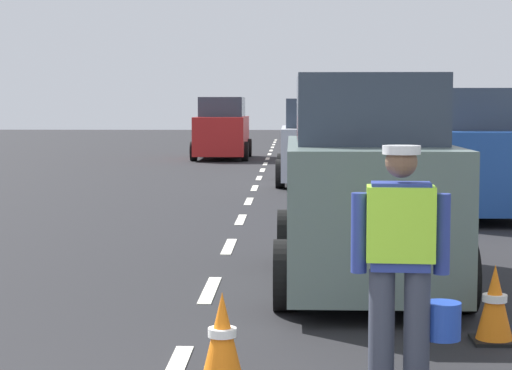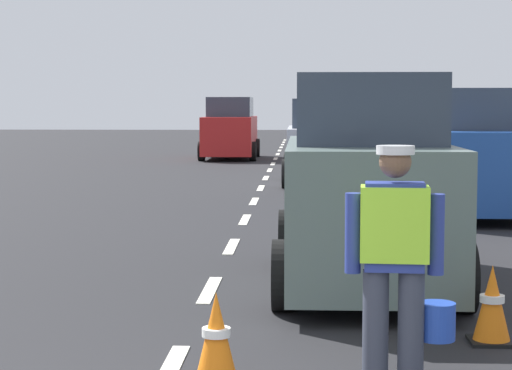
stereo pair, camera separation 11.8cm
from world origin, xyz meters
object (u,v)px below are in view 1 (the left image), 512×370
object	(u,v)px
traffic_cone_near	(222,339)
car_outgoing_ahead	(364,190)
road_worker	(404,254)
traffic_cone_far	(495,304)
car_outgoing_far	(319,144)
car_parked_far	(469,157)
car_oncoming_third	(222,130)

from	to	relation	value
traffic_cone_near	car_outgoing_ahead	xyz separation A→B (m)	(1.25, 3.60, 0.72)
road_worker	traffic_cone_near	world-z (taller)	road_worker
traffic_cone_near	traffic_cone_far	world-z (taller)	traffic_cone_near
car_outgoing_far	road_worker	bearing A→B (deg)	-89.70
traffic_cone_near	car_outgoing_far	size ratio (longest dim) A/B	0.16
traffic_cone_far	car_outgoing_ahead	distance (m)	2.61
traffic_cone_far	car_outgoing_far	xyz separation A→B (m)	(-0.99, 15.41, 0.66)
road_worker	traffic_cone_near	size ratio (longest dim) A/B	2.54
car_outgoing_far	car_parked_far	world-z (taller)	car_parked_far
car_outgoing_far	car_oncoming_third	bearing A→B (deg)	106.68
car_outgoing_far	car_parked_far	size ratio (longest dim) A/B	1.06
car_parked_far	road_worker	bearing A→B (deg)	-103.16
car_outgoing_ahead	car_outgoing_far	bearing A→B (deg)	90.43
traffic_cone_far	car_parked_far	xyz separation A→B (m)	(1.46, 8.87, 0.71)
car_outgoing_ahead	car_oncoming_third	bearing A→B (deg)	97.88
road_worker	traffic_cone_far	world-z (taller)	road_worker
car_outgoing_ahead	traffic_cone_near	bearing A→B (deg)	-109.22
car_outgoing_far	car_oncoming_third	size ratio (longest dim) A/B	0.97
traffic_cone_near	traffic_cone_far	distance (m)	2.48
traffic_cone_near	car_parked_far	distance (m)	10.77
road_worker	car_oncoming_third	world-z (taller)	car_oncoming_third
road_worker	car_outgoing_ahead	xyz separation A→B (m)	(0.01, 3.59, 0.11)
road_worker	traffic_cone_near	distance (m)	1.38
traffic_cone_far	car_oncoming_third	bearing A→B (deg)	99.09
car_parked_far	car_outgoing_ahead	size ratio (longest dim) A/B	0.97
car_outgoing_far	traffic_cone_far	bearing A→B (deg)	-86.34
traffic_cone_near	car_parked_far	xyz separation A→B (m)	(3.61, 10.12, 0.71)
traffic_cone_far	car_outgoing_far	world-z (taller)	car_outgoing_far
car_outgoing_far	car_oncoming_third	world-z (taller)	car_oncoming_third
traffic_cone_far	car_oncoming_third	xyz separation A→B (m)	(-4.16, 26.00, 0.72)
traffic_cone_near	car_parked_far	bearing A→B (deg)	70.39
traffic_cone_near	road_worker	bearing A→B (deg)	0.42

